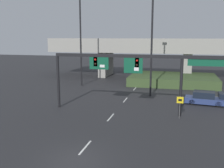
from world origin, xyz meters
name	(u,v)px	position (x,y,z in m)	size (l,w,h in m)	color
ground_plane	(75,159)	(0.00, 0.00, 0.00)	(160.00, 160.00, 0.00)	#262628
lane_markings	(125,100)	(0.00, 15.88, 0.00)	(0.14, 30.57, 0.01)	silver
signal_gantry	(129,65)	(1.30, 10.98, 4.77)	(16.61, 0.44, 5.84)	black
speed_limit_sign	(180,104)	(6.31, 10.06, 1.40)	(0.60, 0.11, 2.13)	#4C4C4C
highway_light_pole_near	(81,38)	(-8.48, 23.48, 7.33)	(0.70, 0.36, 13.91)	black
highway_light_pole_far	(152,40)	(2.68, 18.88, 7.16)	(0.70, 0.36, 13.57)	black
overpass_bridge	(145,50)	(0.00, 34.29, 5.03)	(35.50, 7.66, 7.18)	gray
grass_embankment	(173,79)	(5.27, 28.54, 0.68)	(13.50, 9.20, 1.36)	#384C28
parked_sedan_near_right	(205,98)	(9.08, 16.12, 0.68)	(4.62, 2.32, 1.47)	navy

